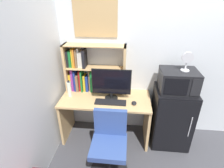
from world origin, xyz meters
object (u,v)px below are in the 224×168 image
object	(u,v)px
hutch_bookshelf	(85,69)
monitor	(111,83)
computer_mouse	(134,103)
water_bottle	(69,89)
mini_fridge	(171,117)
desk_fan	(187,60)
keyboard	(110,102)
wall_corkboard	(95,18)
microwave	(178,81)
desk_chair	(109,148)

from	to	relation	value
hutch_bookshelf	monitor	world-z (taller)	hutch_bookshelf
computer_mouse	water_bottle	xyz separation A→B (m)	(-0.95, 0.12, 0.10)
hutch_bookshelf	mini_fridge	bearing A→B (deg)	-8.92
water_bottle	desk_fan	world-z (taller)	desk_fan
desk_fan	hutch_bookshelf	bearing A→B (deg)	171.38
water_bottle	mini_fridge	world-z (taller)	water_bottle
monitor	keyboard	size ratio (longest dim) A/B	1.26
water_bottle	wall_corkboard	distance (m)	1.07
mini_fridge	microwave	world-z (taller)	microwave
hutch_bookshelf	microwave	bearing A→B (deg)	-8.79
hutch_bookshelf	water_bottle	size ratio (longest dim) A/B	3.53
microwave	wall_corkboard	bearing A→B (deg)	165.78
keyboard	wall_corkboard	world-z (taller)	wall_corkboard
monitor	keyboard	bearing A→B (deg)	-89.86
water_bottle	keyboard	bearing A→B (deg)	-11.16
mini_fridge	desk_fan	xyz separation A→B (m)	(0.06, -0.00, 0.89)
wall_corkboard	keyboard	bearing A→B (deg)	-59.35
computer_mouse	desk_fan	xyz separation A→B (m)	(0.63, 0.12, 0.60)
microwave	desk_chair	world-z (taller)	microwave
computer_mouse	microwave	distance (m)	0.66
wall_corkboard	water_bottle	bearing A→B (deg)	-141.43
desk_chair	wall_corkboard	world-z (taller)	wall_corkboard
water_bottle	desk_chair	size ratio (longest dim) A/B	0.30
keyboard	water_bottle	bearing A→B (deg)	168.84
computer_mouse	microwave	size ratio (longest dim) A/B	0.20
desk_chair	wall_corkboard	size ratio (longest dim) A/B	1.41
hutch_bookshelf	mini_fridge	world-z (taller)	hutch_bookshelf
mini_fridge	hutch_bookshelf	bearing A→B (deg)	171.08
keyboard	mini_fridge	distance (m)	0.95
hutch_bookshelf	microwave	xyz separation A→B (m)	(1.32, -0.20, -0.03)
monitor	wall_corkboard	bearing A→B (deg)	129.88
hutch_bookshelf	water_bottle	world-z (taller)	hutch_bookshelf
mini_fridge	desk_fan	world-z (taller)	desk_fan
monitor	water_bottle	bearing A→B (deg)	179.99
water_bottle	desk_chair	distance (m)	1.01
wall_corkboard	desk_chair	bearing A→B (deg)	-72.45
keyboard	desk_chair	distance (m)	0.61
monitor	desk_fan	world-z (taller)	desk_fan
water_bottle	mini_fridge	distance (m)	1.57
computer_mouse	microwave	world-z (taller)	microwave
hutch_bookshelf	mini_fridge	xyz separation A→B (m)	(1.32, -0.21, -0.63)
microwave	desk_chair	xyz separation A→B (m)	(-0.86, -0.61, -0.68)
microwave	desk_fan	size ratio (longest dim) A/B	1.90
monitor	desk_chair	bearing A→B (deg)	-86.53
water_bottle	wall_corkboard	world-z (taller)	wall_corkboard
desk_fan	water_bottle	bearing A→B (deg)	-179.93
desk_fan	wall_corkboard	world-z (taller)	wall_corkboard
hutch_bookshelf	desk_fan	bearing A→B (deg)	-8.62
desk_chair	wall_corkboard	xyz separation A→B (m)	(-0.29, 0.90, 1.43)
keyboard	desk_chair	xyz separation A→B (m)	(0.04, -0.48, -0.36)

